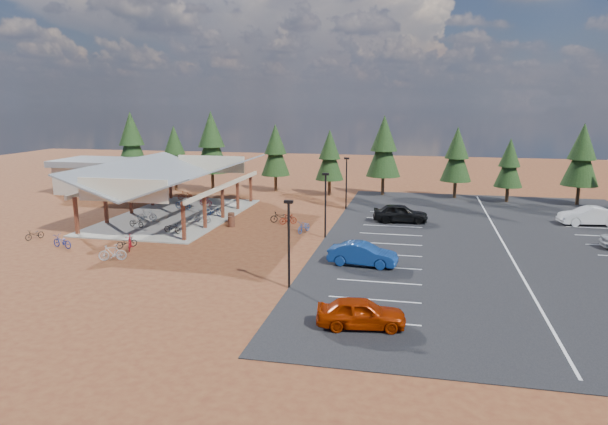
# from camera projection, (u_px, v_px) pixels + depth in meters

# --- Properties ---
(ground) EXTENTS (140.00, 140.00, 0.00)m
(ground) POSITION_uv_depth(u_px,v_px,m) (257.00, 240.00, 41.84)
(ground) COLOR #5E2818
(ground) RESTS_ON ground
(asphalt_lot) EXTENTS (27.00, 44.00, 0.04)m
(asphalt_lot) POSITION_uv_depth(u_px,v_px,m) (503.00, 243.00, 40.88)
(asphalt_lot) COLOR black
(asphalt_lot) RESTS_ON ground
(concrete_pad) EXTENTS (10.60, 18.60, 0.10)m
(concrete_pad) POSITION_uv_depth(u_px,v_px,m) (177.00, 216.00, 50.60)
(concrete_pad) COLOR gray
(concrete_pad) RESTS_ON ground
(bike_pavilion) EXTENTS (11.65, 19.40, 4.97)m
(bike_pavilion) POSITION_uv_depth(u_px,v_px,m) (175.00, 176.00, 49.84)
(bike_pavilion) COLOR #5B271A
(bike_pavilion) RESTS_ON concrete_pad
(outbuilding) EXTENTS (11.00, 7.00, 3.90)m
(outbuilding) POSITION_uv_depth(u_px,v_px,m) (106.00, 175.00, 63.63)
(outbuilding) COLOR #ADA593
(outbuilding) RESTS_ON ground
(lamp_post_0) EXTENTS (0.50, 0.25, 5.14)m
(lamp_post_0) POSITION_uv_depth(u_px,v_px,m) (289.00, 238.00, 30.63)
(lamp_post_0) COLOR black
(lamp_post_0) RESTS_ON ground
(lamp_post_1) EXTENTS (0.50, 0.25, 5.14)m
(lamp_post_1) POSITION_uv_depth(u_px,v_px,m) (325.00, 201.00, 42.12)
(lamp_post_1) COLOR black
(lamp_post_1) RESTS_ON ground
(lamp_post_2) EXTENTS (0.50, 0.25, 5.14)m
(lamp_post_2) POSITION_uv_depth(u_px,v_px,m) (346.00, 179.00, 53.61)
(lamp_post_2) COLOR black
(lamp_post_2) RESTS_ON ground
(trash_bin_0) EXTENTS (0.60, 0.60, 0.90)m
(trash_bin_0) POSITION_uv_depth(u_px,v_px,m) (231.00, 222.00, 46.34)
(trash_bin_0) COLOR #4E2A1C
(trash_bin_0) RESTS_ON ground
(trash_bin_1) EXTENTS (0.60, 0.60, 0.90)m
(trash_bin_1) POSITION_uv_depth(u_px,v_px,m) (231.00, 218.00, 47.88)
(trash_bin_1) COLOR #4E2A1C
(trash_bin_1) RESTS_ON ground
(pine_0) EXTENTS (4.01, 4.01, 9.33)m
(pine_0) POSITION_uv_depth(u_px,v_px,m) (132.00, 141.00, 67.08)
(pine_0) COLOR #382314
(pine_0) RESTS_ON ground
(pine_1) EXTENTS (3.33, 3.33, 7.76)m
(pine_1) POSITION_uv_depth(u_px,v_px,m) (174.00, 151.00, 64.63)
(pine_1) COLOR #382314
(pine_1) RESTS_ON ground
(pine_2) EXTENTS (4.06, 4.06, 9.46)m
(pine_2) POSITION_uv_depth(u_px,v_px,m) (211.00, 143.00, 63.49)
(pine_2) COLOR #382314
(pine_2) RESTS_ON ground
(pine_3) EXTENTS (3.42, 3.42, 7.97)m
(pine_3) POSITION_uv_depth(u_px,v_px,m) (275.00, 150.00, 63.83)
(pine_3) COLOR #382314
(pine_3) RESTS_ON ground
(pine_4) EXTENTS (3.20, 3.20, 7.46)m
(pine_4) POSITION_uv_depth(u_px,v_px,m) (330.00, 156.00, 61.02)
(pine_4) COLOR #382314
(pine_4) RESTS_ON ground
(pine_5) EXTENTS (3.89, 3.89, 9.05)m
(pine_5) POSITION_uv_depth(u_px,v_px,m) (384.00, 147.00, 60.88)
(pine_5) COLOR #382314
(pine_5) RESTS_ON ground
(pine_6) EXTENTS (3.38, 3.38, 7.88)m
(pine_6) POSITION_uv_depth(u_px,v_px,m) (457.00, 155.00, 59.25)
(pine_6) COLOR #382314
(pine_6) RESTS_ON ground
(pine_7) EXTENTS (2.92, 2.92, 6.79)m
(pine_7) POSITION_uv_depth(u_px,v_px,m) (509.00, 163.00, 56.94)
(pine_7) COLOR #382314
(pine_7) RESTS_ON ground
(pine_8) EXTENTS (3.62, 3.62, 8.44)m
(pine_8) POSITION_uv_depth(u_px,v_px,m) (582.00, 155.00, 55.13)
(pine_8) COLOR #382314
(pine_8) RESTS_ON ground
(bike_0) EXTENTS (1.65, 0.96, 0.82)m
(bike_0) POSITION_uv_depth(u_px,v_px,m) (136.00, 222.00, 45.75)
(bike_0) COLOR black
(bike_0) RESTS_ON concrete_pad
(bike_1) EXTENTS (1.76, 0.95, 1.02)m
(bike_1) POSITION_uv_depth(u_px,v_px,m) (147.00, 215.00, 48.15)
(bike_1) COLOR #999DA2
(bike_1) RESTS_ON concrete_pad
(bike_2) EXTENTS (1.96, 1.14, 0.97)m
(bike_2) POSITION_uv_depth(u_px,v_px,m) (183.00, 204.00, 53.52)
(bike_2) COLOR navy
(bike_2) RESTS_ON concrete_pad
(bike_3) EXTENTS (1.63, 0.86, 0.94)m
(bike_3) POSITION_uv_depth(u_px,v_px,m) (185.00, 195.00, 58.51)
(bike_3) COLOR maroon
(bike_3) RESTS_ON concrete_pad
(bike_4) EXTENTS (1.74, 0.96, 0.87)m
(bike_4) POSITION_uv_depth(u_px,v_px,m) (172.00, 228.00, 43.65)
(bike_4) COLOR black
(bike_4) RESTS_ON concrete_pad
(bike_5) EXTENTS (1.87, 0.92, 1.08)m
(bike_5) POSITION_uv_depth(u_px,v_px,m) (202.00, 217.00, 47.45)
(bike_5) COLOR gray
(bike_5) RESTS_ON concrete_pad
(bike_6) EXTENTS (1.78, 0.73, 0.91)m
(bike_6) POSITION_uv_depth(u_px,v_px,m) (214.00, 211.00, 50.29)
(bike_6) COLOR navy
(bike_6) RESTS_ON concrete_pad
(bike_7) EXTENTS (1.52, 0.70, 0.88)m
(bike_7) POSITION_uv_depth(u_px,v_px,m) (206.00, 201.00, 55.24)
(bike_7) COLOR maroon
(bike_7) RESTS_ON concrete_pad
(bike_8) EXTENTS (1.02, 1.63, 0.81)m
(bike_8) POSITION_uv_depth(u_px,v_px,m) (35.00, 234.00, 42.09)
(bike_8) COLOR black
(bike_8) RESTS_ON ground
(bike_10) EXTENTS (1.96, 1.14, 0.98)m
(bike_10) POSITION_uv_depth(u_px,v_px,m) (62.00, 241.00, 39.63)
(bike_10) COLOR navy
(bike_10) RESTS_ON ground
(bike_11) EXTENTS (1.24, 1.88, 1.10)m
(bike_11) POSITION_uv_depth(u_px,v_px,m) (130.00, 243.00, 39.06)
(bike_11) COLOR maroon
(bike_11) RESTS_ON ground
(bike_12) EXTENTS (1.38, 1.56, 0.82)m
(bike_12) POSITION_uv_depth(u_px,v_px,m) (127.00, 242.00, 39.70)
(bike_12) COLOR black
(bike_12) RESTS_ON ground
(bike_13) EXTENTS (1.91, 1.13, 1.11)m
(bike_13) POSITION_uv_depth(u_px,v_px,m) (112.00, 253.00, 36.45)
(bike_13) COLOR #9D9FA6
(bike_13) RESTS_ON ground
(bike_14) EXTENTS (1.16, 1.95, 0.97)m
(bike_14) POSITION_uv_depth(u_px,v_px,m) (304.00, 227.00, 44.30)
(bike_14) COLOR #234795
(bike_14) RESTS_ON ground
(bike_15) EXTENTS (1.58, 1.15, 0.94)m
(bike_15) POSITION_uv_depth(u_px,v_px,m) (288.00, 219.00, 47.25)
(bike_15) COLOR maroon
(bike_15) RESTS_ON ground
(bike_16) EXTENTS (2.01, 1.42, 1.00)m
(bike_16) POSITION_uv_depth(u_px,v_px,m) (281.00, 217.00, 48.04)
(bike_16) COLOR black
(bike_16) RESTS_ON ground
(car_0) EXTENTS (4.42, 2.28, 1.44)m
(car_0) POSITION_uv_depth(u_px,v_px,m) (361.00, 313.00, 25.56)
(car_0) COLOR #9B2401
(car_0) RESTS_ON asphalt_lot
(car_1) EXTENTS (4.62, 2.03, 1.48)m
(car_1) POSITION_uv_depth(u_px,v_px,m) (363.00, 254.00, 35.28)
(car_1) COLOR navy
(car_1) RESTS_ON asphalt_lot
(car_4) EXTENTS (4.93, 2.32, 1.63)m
(car_4) POSITION_uv_depth(u_px,v_px,m) (400.00, 213.00, 47.89)
(car_4) COLOR black
(car_4) RESTS_ON asphalt_lot
(car_9) EXTENTS (5.06, 2.44, 1.60)m
(car_9) POSITION_uv_depth(u_px,v_px,m) (588.00, 216.00, 46.77)
(car_9) COLOR white
(car_9) RESTS_ON asphalt_lot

